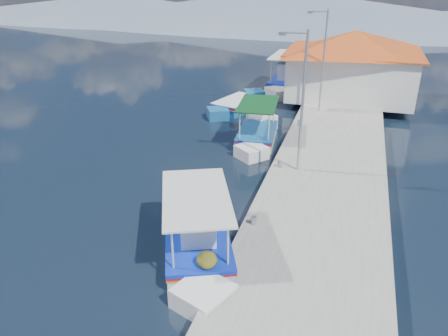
# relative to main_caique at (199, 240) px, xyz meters

# --- Properties ---
(ground) EXTENTS (160.00, 160.00, 0.00)m
(ground) POSITION_rel_main_caique_xyz_m (-2.27, 4.40, -0.46)
(ground) COLOR black
(ground) RESTS_ON ground
(quay) EXTENTS (5.00, 44.00, 0.50)m
(quay) POSITION_rel_main_caique_xyz_m (3.63, 10.40, -0.21)
(quay) COLOR #A4A199
(quay) RESTS_ON ground
(bollards) EXTENTS (0.20, 17.20, 0.30)m
(bollards) POSITION_rel_main_caique_xyz_m (1.53, 9.65, 0.19)
(bollards) COLOR #A5A8AD
(bollards) RESTS_ON quay
(main_caique) EXTENTS (3.94, 6.59, 2.37)m
(main_caique) POSITION_rel_main_caique_xyz_m (0.00, 0.00, 0.00)
(main_caique) COLOR white
(main_caique) RESTS_ON ground
(caique_green_canopy) EXTENTS (2.33, 6.37, 2.39)m
(caique_green_canopy) POSITION_rel_main_caique_xyz_m (-0.43, 10.49, -0.10)
(caique_green_canopy) COLOR white
(caique_green_canopy) RESTS_ON ground
(caique_blue_hull) EXTENTS (3.00, 5.90, 1.10)m
(caique_blue_hull) POSITION_rel_main_caique_xyz_m (-3.05, 15.71, -0.16)
(caique_blue_hull) COLOR #185592
(caique_blue_hull) RESTS_ON ground
(caique_far) EXTENTS (2.60, 8.19, 2.87)m
(caique_far) POSITION_rel_main_caique_xyz_m (-0.74, 22.20, 0.08)
(caique_far) COLOR white
(caique_far) RESTS_ON ground
(harbor_building) EXTENTS (10.49, 10.49, 4.40)m
(harbor_building) POSITION_rel_main_caique_xyz_m (3.93, 19.40, 2.32)
(harbor_building) COLOR white
(harbor_building) RESTS_ON quay
(lamp_post_near) EXTENTS (1.21, 0.14, 6.00)m
(lamp_post_near) POSITION_rel_main_caique_xyz_m (2.24, 6.40, 3.40)
(lamp_post_near) COLOR #A5A8AD
(lamp_post_near) RESTS_ON quay
(lamp_post_far) EXTENTS (1.21, 0.14, 6.00)m
(lamp_post_far) POSITION_rel_main_caique_xyz_m (2.24, 15.40, 3.40)
(lamp_post_far) COLOR #A5A8AD
(lamp_post_far) RESTS_ON quay
(mountain_ridge) EXTENTS (171.40, 96.00, 5.50)m
(mountain_ridge) POSITION_rel_main_caique_xyz_m (4.28, 60.40, 1.58)
(mountain_ridge) COLOR slate
(mountain_ridge) RESTS_ON ground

